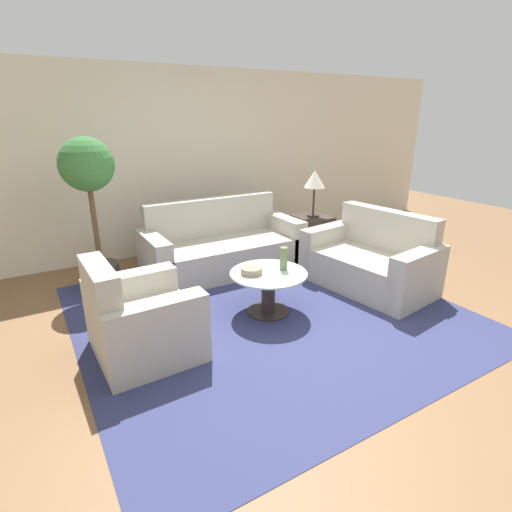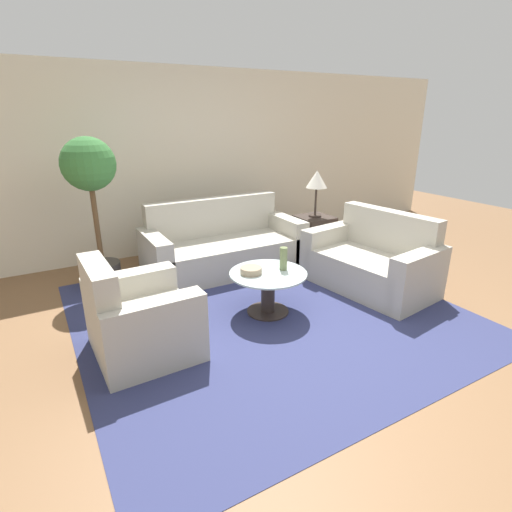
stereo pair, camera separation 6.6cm
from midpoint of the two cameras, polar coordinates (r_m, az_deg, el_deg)
name	(u,v)px [view 1 (the left image)]	position (r m, az deg, el deg)	size (l,w,h in m)	color
ground_plane	(310,332)	(3.92, 7.23, -10.73)	(14.00, 14.00, 0.00)	brown
wall_back	(185,162)	(6.10, -10.38, 13.05)	(10.00, 0.06, 2.60)	beige
rug	(268,312)	(4.25, 1.29, -7.94)	(3.73, 3.59, 0.01)	navy
sofa_main	(221,248)	(5.32, -5.39, 1.14)	(2.05, 0.89, 0.91)	#B2AD9E
armchair	(138,324)	(3.59, -17.06, -9.23)	(0.84, 0.91, 0.88)	#B2AD9E
loveseat	(372,263)	(4.96, 15.84, -0.93)	(1.04, 1.57, 0.90)	#B2AD9E
coffee_table	(268,287)	(4.12, 1.32, -4.43)	(0.79, 0.79, 0.45)	#332823
side_table	(312,235)	(5.90, 7.68, 2.93)	(0.47, 0.47, 0.58)	#332823
table_lamp	(315,181)	(5.73, 8.04, 10.61)	(0.29, 0.29, 0.66)	#332823
potted_plant	(90,188)	(4.86, -23.02, 8.91)	(0.59, 0.59, 1.75)	#3D3833
vase	(284,259)	(4.10, 3.51, -0.36)	(0.08, 0.08, 0.24)	#6B7A4C
bowl	(251,270)	(4.02, -1.12, -2.08)	(0.22, 0.22, 0.07)	gray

